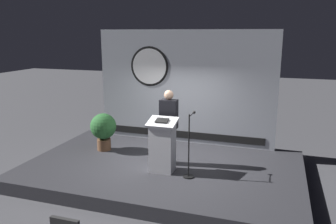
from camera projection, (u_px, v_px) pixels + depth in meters
ground_plane at (163, 176)px, 8.21m from camera, size 40.00×40.00×0.00m
stage_platform at (163, 170)px, 8.17m from camera, size 6.40×4.00×0.30m
banner_display at (183, 87)px, 9.50m from camera, size 5.01×0.12×3.14m
podium at (162, 146)px, 7.62m from camera, size 0.64×0.50×1.23m
speaker_person at (169, 127)px, 8.00m from camera, size 0.40×0.26×1.77m
microphone_stand at (189, 155)px, 7.36m from camera, size 0.24×0.56×1.40m
potted_plant at (103, 128)px, 9.02m from camera, size 0.68×0.68×0.99m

